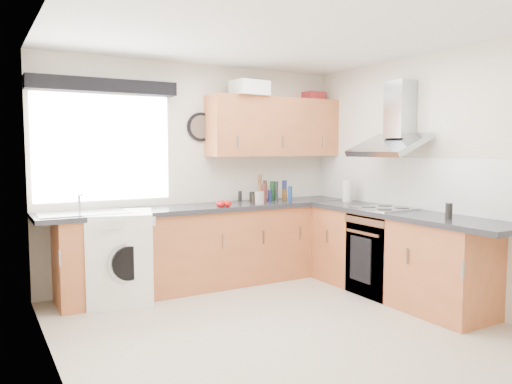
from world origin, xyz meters
TOP-DOWN VIEW (x-y plane):
  - ground_plane at (0.00, 0.00)m, footprint 3.60×3.60m
  - ceiling at (0.00, 0.00)m, footprint 3.60×3.60m
  - wall_back at (0.00, 1.80)m, footprint 3.60×0.02m
  - wall_front at (0.00, -1.80)m, footprint 3.60×0.02m
  - wall_left at (-1.80, 0.00)m, footprint 0.02×3.60m
  - wall_right at (1.80, 0.00)m, footprint 0.02×3.60m
  - window at (-1.05, 1.79)m, footprint 1.40×0.02m
  - window_blind at (-1.05, 1.70)m, footprint 1.50×0.18m
  - splashback at (1.79, 0.30)m, footprint 0.01×3.00m
  - base_cab_back at (-0.10, 1.51)m, footprint 3.00×0.58m
  - base_cab_corner at (1.50, 1.50)m, footprint 0.60×0.60m
  - base_cab_right at (1.51, 0.15)m, footprint 0.58×2.10m
  - worktop_back at (0.00, 1.50)m, footprint 3.60×0.62m
  - worktop_right at (1.50, 0.00)m, footprint 0.62×2.42m
  - sink at (-1.33, 1.50)m, footprint 0.84×0.46m
  - oven at (1.50, 0.30)m, footprint 0.56×0.58m
  - hob_plate at (1.50, 0.30)m, footprint 0.52×0.52m
  - extractor_hood at (1.60, 0.30)m, footprint 0.52×0.78m
  - upper_cabinets at (0.95, 1.62)m, footprint 1.70×0.35m
  - washing_machine at (-1.00, 1.40)m, footprint 0.77×0.75m
  - wall_clock at (0.05, 1.76)m, footprint 0.33×0.04m
  - casserole at (0.55, 1.52)m, footprint 0.43×0.33m
  - storage_box at (1.60, 1.72)m, footprint 0.27×0.24m
  - utensil_pot at (0.58, 1.35)m, footprint 0.12×0.12m
  - kitchen_roll at (1.62, 1.05)m, footprint 0.12×0.12m
  - tomato_cluster at (0.10, 1.30)m, footprint 0.19×0.19m
  - jar_0 at (0.75, 1.54)m, footprint 0.07×0.07m
  - jar_1 at (0.56, 1.43)m, footprint 0.06×0.06m
  - jar_2 at (0.51, 1.69)m, footprint 0.04×0.04m
  - jar_3 at (1.02, 1.38)m, footprint 0.05×0.05m
  - jar_4 at (0.95, 1.65)m, footprint 0.07×0.07m
  - jar_5 at (0.63, 1.61)m, footprint 0.06×0.06m
  - jar_6 at (1.09, 1.61)m, footprint 0.06×0.06m
  - jar_7 at (0.93, 1.54)m, footprint 0.04×0.04m
  - jar_8 at (1.07, 1.57)m, footprint 0.06×0.06m
  - jar_9 at (0.85, 1.68)m, footprint 0.05×0.05m
  - jar_10 at (0.83, 1.54)m, footprint 0.04×0.04m
  - bottle_0 at (1.45, -0.54)m, footprint 0.06×0.06m

SIDE VIEW (x-z plane):
  - ground_plane at x=0.00m, z-range 0.00..0.00m
  - oven at x=1.50m, z-range 0.00..0.85m
  - base_cab_back at x=-0.10m, z-range 0.00..0.86m
  - base_cab_corner at x=1.50m, z-range 0.00..0.86m
  - base_cab_right at x=1.51m, z-range 0.00..0.86m
  - washing_machine at x=-1.00m, z-range 0.00..0.91m
  - worktop_back at x=0.00m, z-range 0.86..0.91m
  - worktop_right at x=1.50m, z-range 0.86..0.91m
  - hob_plate at x=1.50m, z-range 0.91..0.92m
  - tomato_cluster at x=0.10m, z-range 0.91..0.98m
  - sink at x=-1.33m, z-range 0.90..1.00m
  - jar_1 at x=0.56m, z-range 0.91..1.02m
  - jar_5 at x=0.63m, z-range 0.91..1.03m
  - jar_2 at x=0.51m, z-range 0.91..1.04m
  - jar_10 at x=0.83m, z-range 0.91..1.04m
  - jar_8 at x=1.07m, z-range 0.91..1.05m
  - utensil_pot at x=0.58m, z-range 0.91..1.05m
  - bottle_0 at x=1.45m, z-range 0.91..1.05m
  - jar_3 at x=1.02m, z-range 0.91..1.09m
  - jar_0 at x=0.75m, z-range 0.91..1.12m
  - jar_4 at x=0.95m, z-range 0.91..1.14m
  - jar_7 at x=0.93m, z-range 0.91..1.15m
  - jar_6 at x=1.09m, z-range 0.91..1.15m
  - jar_9 at x=0.85m, z-range 0.91..1.15m
  - kitchen_roll at x=1.62m, z-range 0.91..1.16m
  - splashback at x=1.79m, z-range 0.91..1.45m
  - wall_back at x=0.00m, z-range 0.00..2.50m
  - wall_front at x=0.00m, z-range 0.00..2.50m
  - wall_left at x=-1.80m, z-range 0.00..2.50m
  - wall_right at x=1.80m, z-range 0.00..2.50m
  - window at x=-1.05m, z-range 1.00..2.10m
  - extractor_hood at x=1.60m, z-range 1.44..2.10m
  - wall_clock at x=0.05m, z-range 1.62..1.95m
  - upper_cabinets at x=0.95m, z-range 1.45..2.15m
  - window_blind at x=-1.05m, z-range 2.11..2.25m
  - storage_box at x=1.60m, z-range 2.15..2.26m
  - casserole at x=0.55m, z-range 2.15..2.31m
  - ceiling at x=0.00m, z-range 2.49..2.51m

